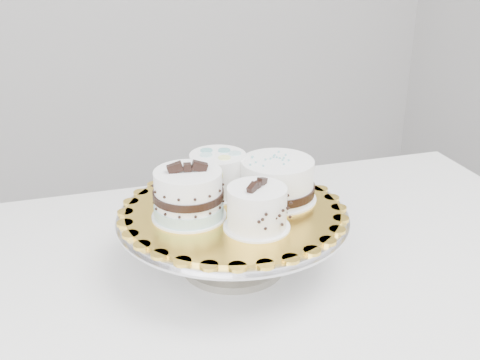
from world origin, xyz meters
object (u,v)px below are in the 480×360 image
cake_ribbon (278,181)px  cake_swirl (257,209)px  cake_stand (233,229)px  table (241,322)px  cake_board (233,210)px  cake_dots (218,173)px  cake_banded (188,196)px

cake_ribbon → cake_swirl: bearing=-123.4°
cake_stand → cake_swirl: (0.00, -0.07, 0.07)m
table → cake_ribbon: (0.10, 0.06, 0.21)m
cake_board → cake_stand: bearing=0.0°
cake_swirl → cake_dots: (0.01, 0.14, 0.00)m
cake_board → cake_banded: bearing=172.7°
cake_board → cake_dots: (0.01, 0.07, 0.04)m
cake_board → cake_dots: bearing=83.2°
cake_stand → cake_swirl: bearing=-88.2°
table → cake_banded: cake_banded is taller
cake_banded → cake_dots: size_ratio=1.14×
table → cake_swirl: 0.21m
cake_banded → cake_board: bearing=11.3°
table → cake_ribbon: bearing=41.2°
table → cake_dots: cake_dots is taller
cake_dots → cake_banded: bearing=-155.3°
cake_swirl → cake_banded: cake_banded is taller
cake_banded → cake_swirl: bearing=-29.2°
cake_stand → cake_banded: 0.10m
cake_stand → cake_swirl: 0.10m
cake_board → cake_swirl: (0.00, -0.07, 0.03)m
cake_banded → cake_ribbon: 0.15m
table → cake_ribbon: 0.24m
cake_dots → cake_board: bearing=-108.6°
table → cake_stand: (0.02, 0.06, 0.14)m
cake_board → cake_banded: 0.08m
cake_swirl → cake_ribbon: cake_swirl is taller
table → cake_banded: size_ratio=10.82×
table → cake_swirl: (0.02, -0.02, 0.21)m
table → cake_board: (0.02, 0.06, 0.17)m
cake_dots → cake_ribbon: bearing=-54.2°
cake_banded → cake_dots: bearing=55.1°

